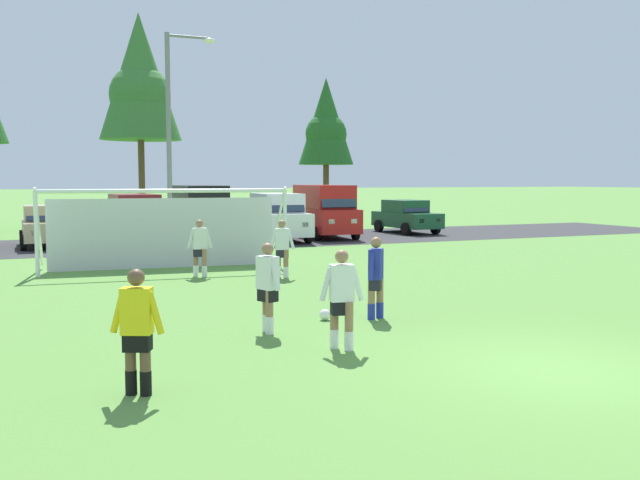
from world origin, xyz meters
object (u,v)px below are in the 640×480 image
object	(u,v)px
parked_car_slot_right	(278,217)
player_winger_left	(282,249)
player_defender_far	(200,248)
parked_car_slot_center	(135,219)
soccer_goal	(165,227)
player_striker_near	(342,300)
player_midfield_center	(268,288)
parked_car_slot_far_right	(324,210)
player_winger_right	(376,278)
parked_car_slot_center_right	(198,212)
parked_car_slot_center_left	(46,226)
street_lamp	(173,140)
referee	(137,332)
soccer_ball	(325,315)
parked_car_slot_end	(406,216)

from	to	relation	value
parked_car_slot_right	player_winger_left	bearing A→B (deg)	-109.04
player_defender_far	parked_car_slot_center	bearing A→B (deg)	91.34
soccer_goal	player_striker_near	xyz separation A→B (m)	(0.71, -11.57, -0.47)
player_midfield_center	player_defender_far	size ratio (longest dim) A/B	1.00
parked_car_slot_far_right	player_winger_right	bearing A→B (deg)	-110.45
parked_car_slot_right	parked_car_slot_center_right	bearing A→B (deg)	164.43
player_winger_right	parked_car_slot_center_left	distance (m)	19.46
player_winger_left	player_winger_right	xyz separation A→B (m)	(-0.28, -6.23, 0.00)
player_midfield_center	parked_car_slot_center_left	distance (m)	19.28
player_winger_right	player_striker_near	bearing A→B (deg)	-129.84
parked_car_slot_center_right	street_lamp	world-z (taller)	street_lamp
parked_car_slot_far_right	street_lamp	world-z (taller)	street_lamp
player_striker_near	player_winger_right	xyz separation A→B (m)	(1.69, 2.02, 0.00)
player_striker_near	referee	bearing A→B (deg)	-161.35
parked_car_slot_center_right	soccer_ball	bearing A→B (deg)	-95.41
soccer_ball	soccer_goal	world-z (taller)	soccer_goal
player_winger_right	street_lamp	xyz separation A→B (m)	(-1.17, 14.17, 3.42)
parked_car_slot_center_left	parked_car_slot_center	bearing A→B (deg)	-8.64
referee	player_winger_left	world-z (taller)	same
soccer_goal	referee	distance (m)	13.02
parked_car_slot_center_right	parked_car_slot_end	xyz separation A→B (m)	(11.20, 0.93, -0.47)
soccer_goal	parked_car_slot_right	bearing A→B (deg)	50.31
soccer_ball	referee	world-z (taller)	referee
parked_car_slot_center_left	soccer_ball	bearing A→B (deg)	-75.91
soccer_goal	parked_car_slot_far_right	size ratio (longest dim) A/B	1.54
player_striker_near	parked_car_slot_end	size ratio (longest dim) A/B	0.38
parked_car_slot_center_right	parked_car_slot_center_left	bearing A→B (deg)	177.59
player_defender_far	street_lamp	distance (m)	7.68
player_midfield_center	parked_car_slot_center_left	world-z (taller)	parked_car_slot_center_left
parked_car_slot_center_right	player_defender_far	bearing A→B (deg)	-102.99
referee	player_winger_right	xyz separation A→B (m)	(5.11, 3.18, 0.00)
parked_car_slot_right	street_lamp	xyz separation A→B (m)	(-5.31, -3.25, 3.13)
referee	parked_car_slot_end	size ratio (longest dim) A/B	0.38
player_midfield_center	player_winger_left	world-z (taller)	same
parked_car_slot_center	street_lamp	bearing A→B (deg)	-76.99
player_striker_near	player_winger_left	world-z (taller)	same
player_striker_near	parked_car_slot_right	world-z (taller)	parked_car_slot_right
soccer_ball	parked_car_slot_right	bearing A→B (deg)	73.35
player_midfield_center	player_winger_right	bearing A→B (deg)	9.04
player_winger_left	parked_car_slot_center_right	world-z (taller)	parked_car_slot_center_right
parked_car_slot_end	parked_car_slot_center_right	bearing A→B (deg)	-175.26
player_winger_right	parked_car_slot_center	size ratio (longest dim) A/B	0.35
player_winger_left	parked_car_slot_center_right	xyz separation A→B (m)	(0.45, 12.14, 0.52)
parked_car_slot_center_left	player_winger_right	bearing A→B (deg)	-73.27
parked_car_slot_center_right	parked_car_slot_far_right	distance (m)	6.10
parked_car_slot_center_left	parked_car_slot_center_right	world-z (taller)	parked_car_slot_center_right
referee	parked_car_slot_center_right	xyz separation A→B (m)	(5.84, 21.55, 0.52)
parked_car_slot_center_left	parked_car_slot_center	size ratio (longest dim) A/B	0.91
player_midfield_center	parked_car_slot_far_right	bearing A→B (deg)	63.72
soccer_goal	player_midfield_center	bearing A→B (deg)	-90.02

